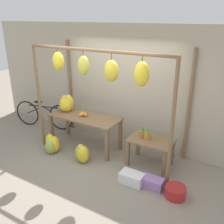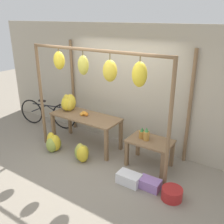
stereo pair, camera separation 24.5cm
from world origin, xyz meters
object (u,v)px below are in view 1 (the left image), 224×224
at_px(orange_pile, 84,114).
at_px(fruit_crate_purple, 152,183).
at_px(banana_pile_on_table, 66,104).
at_px(parked_bicycle, 44,115).
at_px(banana_pile_ground_right, 82,154).
at_px(blue_bucket, 175,192).
at_px(pineapple_cluster, 145,133).
at_px(fruit_crate_white, 132,178).
at_px(banana_pile_ground_left, 53,144).

xyz_separation_m(orange_pile, fruit_crate_purple, (1.99, -0.63, -0.73)).
bearing_deg(banana_pile_on_table, parked_bicycle, 166.70).
xyz_separation_m(banana_pile_on_table, banana_pile_ground_right, (0.91, -0.63, -0.77)).
xyz_separation_m(blue_bucket, parked_bicycle, (-4.05, 0.97, 0.27)).
bearing_deg(banana_pile_on_table, orange_pile, -5.01).
height_order(pineapple_cluster, banana_pile_ground_right, pineapple_cluster).
bearing_deg(fruit_crate_white, blue_bucket, 2.19).
distance_m(orange_pile, fruit_crate_white, 1.90).
distance_m(orange_pile, banana_pile_ground_left, 0.99).
bearing_deg(orange_pile, banana_pile_ground_right, -58.23).
height_order(banana_pile_on_table, fruit_crate_white, banana_pile_on_table).
relative_size(banana_pile_on_table, pineapple_cluster, 1.52).
xyz_separation_m(banana_pile_ground_right, parked_bicycle, (-1.98, 0.88, 0.19)).
xyz_separation_m(orange_pile, banana_pile_ground_right, (0.36, -0.58, -0.63)).
distance_m(banana_pile_on_table, orange_pile, 0.57).
bearing_deg(parked_bicycle, banana_pile_on_table, -13.30).
relative_size(orange_pile, parked_bicycle, 0.11).
bearing_deg(orange_pile, pineapple_cluster, 1.11).
bearing_deg(fruit_crate_white, orange_pile, 156.36).
relative_size(parked_bicycle, fruit_crate_purple, 4.40).
relative_size(banana_pile_ground_right, fruit_crate_purple, 1.04).
height_order(orange_pile, parked_bicycle, orange_pile).
bearing_deg(blue_bucket, fruit_crate_purple, 174.06).
bearing_deg(orange_pile, fruit_crate_white, -23.64).
relative_size(banana_pile_ground_right, fruit_crate_white, 0.93).
relative_size(banana_pile_on_table, fruit_crate_white, 0.96).
bearing_deg(blue_bucket, banana_pile_ground_left, 178.70).
relative_size(banana_pile_ground_left, blue_bucket, 1.24).
height_order(parked_bicycle, fruit_crate_purple, parked_bicycle).
distance_m(orange_pile, fruit_crate_purple, 2.21).
bearing_deg(fruit_crate_purple, blue_bucket, -5.94).
bearing_deg(banana_pile_ground_left, banana_pile_on_table, 98.43).
xyz_separation_m(banana_pile_on_table, pineapple_cluster, (2.08, -0.02, -0.26)).
xyz_separation_m(pineapple_cluster, banana_pile_ground_left, (-1.98, -0.64, -0.51)).
xyz_separation_m(fruit_crate_white, parked_bicycle, (-3.23, 1.01, 0.27)).
xyz_separation_m(pineapple_cluster, fruit_crate_white, (0.08, -0.73, -0.60)).
xyz_separation_m(banana_pile_on_table, fruit_crate_white, (2.16, -0.75, -0.85)).
height_order(banana_pile_ground_left, parked_bicycle, parked_bicycle).
bearing_deg(pineapple_cluster, parked_bicycle, 175.08).
bearing_deg(fruit_crate_purple, banana_pile_on_table, 165.11).
bearing_deg(pineapple_cluster, banana_pile_ground_left, -162.16).
height_order(pineapple_cluster, fruit_crate_white, pineapple_cluster).
bearing_deg(blue_bucket, banana_pile_on_table, 166.40).
height_order(orange_pile, fruit_crate_white, orange_pile).
bearing_deg(pineapple_cluster, banana_pile_on_table, 179.48).
bearing_deg(banana_pile_ground_right, parked_bicycle, 156.00).
bearing_deg(blue_bucket, parked_bicycle, 166.48).
bearing_deg(fruit_crate_purple, banana_pile_ground_right, 178.33).
distance_m(banana_pile_ground_left, fruit_crate_white, 2.07).
xyz_separation_m(banana_pile_ground_left, blue_bucket, (2.89, -0.07, -0.09)).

